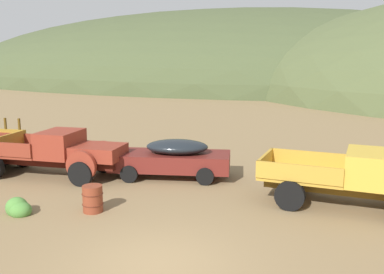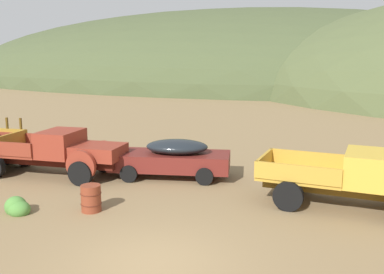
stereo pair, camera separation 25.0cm
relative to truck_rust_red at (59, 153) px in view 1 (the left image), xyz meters
The scene contains 7 objects.
ground_plane 8.90m from the truck_rust_red, 38.79° to the right, with size 300.00×300.00×0.00m, color olive.
hill_distant 63.97m from the truck_rust_red, 98.95° to the left, with size 112.86×64.22×25.64m, color #424C2D.
truck_rust_red is the anchor object (origin of this frame).
car_oxblood 4.39m from the truck_rust_red, 18.05° to the left, with size 5.30×2.83×1.57m.
truck_faded_yellow 11.53m from the truck_rust_red, ahead, with size 5.74×2.66×1.89m.
oil_drum_spare 4.67m from the truck_rust_red, 40.75° to the right, with size 0.67×0.67×0.86m.
bush_front_right 4.33m from the truck_rust_red, 70.29° to the right, with size 0.91×0.71×0.67m.
Camera 1 is at (3.98, -8.54, 4.89)m, focal length 40.05 mm.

